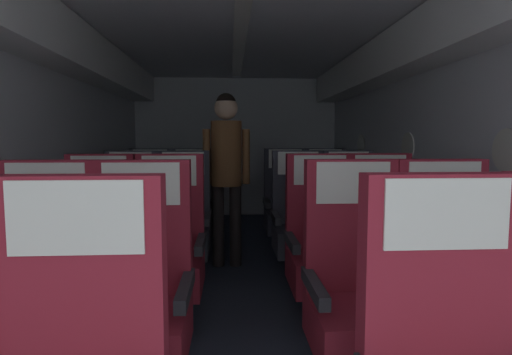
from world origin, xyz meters
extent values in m
cube|color=#2D3342|center=(0.00, 3.40, -0.01)|extent=(3.35, 7.21, 0.02)
cube|color=silver|center=(-1.57, 3.40, 1.07)|extent=(0.08, 6.81, 2.14)
cube|color=silver|center=(1.57, 3.40, 1.07)|extent=(0.08, 6.81, 2.14)
cube|color=silver|center=(0.00, 3.40, 2.14)|extent=(3.23, 6.81, 0.06)
cube|color=silver|center=(0.00, 6.83, 1.07)|extent=(3.23, 0.06, 2.14)
cube|color=white|center=(-1.38, 3.40, 1.92)|extent=(0.31, 6.54, 0.36)
cube|color=white|center=(1.38, 3.40, 1.92)|extent=(0.31, 6.54, 0.36)
cube|color=white|center=(0.00, 3.40, 2.10)|extent=(0.12, 6.13, 0.02)
cylinder|color=white|center=(1.53, 2.72, 1.11)|extent=(0.01, 0.26, 0.26)
cylinder|color=white|center=(1.53, 4.09, 1.11)|extent=(0.01, 0.26, 0.26)
cylinder|color=white|center=(1.53, 5.45, 1.11)|extent=(0.01, 0.26, 0.26)
cube|color=maroon|center=(-0.50, 1.54, 0.75)|extent=(0.44, 0.09, 0.65)
cube|color=silver|center=(-0.50, 1.49, 0.97)|extent=(0.36, 0.01, 0.20)
cube|color=maroon|center=(0.51, 1.53, 0.75)|extent=(0.44, 0.09, 0.65)
cube|color=silver|center=(0.51, 1.48, 0.97)|extent=(0.36, 0.01, 0.20)
cube|color=maroon|center=(-0.94, 2.18, 0.32)|extent=(0.44, 0.50, 0.21)
cube|color=maroon|center=(-0.94, 2.39, 0.75)|extent=(0.44, 0.09, 0.65)
cube|color=#28282D|center=(-0.73, 2.18, 0.52)|extent=(0.05, 0.42, 0.06)
cube|color=silver|center=(-0.94, 2.34, 0.97)|extent=(0.36, 0.01, 0.20)
cube|color=maroon|center=(-0.51, 2.17, 0.32)|extent=(0.44, 0.50, 0.21)
cube|color=maroon|center=(-0.51, 2.37, 0.75)|extent=(0.44, 0.09, 0.65)
cube|color=#28282D|center=(-0.29, 2.17, 0.52)|extent=(0.05, 0.42, 0.06)
cube|color=#28282D|center=(-0.72, 2.17, 0.52)|extent=(0.05, 0.42, 0.06)
cube|color=silver|center=(-0.51, 2.32, 0.97)|extent=(0.36, 0.01, 0.20)
cube|color=maroon|center=(0.94, 2.16, 0.32)|extent=(0.44, 0.50, 0.21)
cube|color=maroon|center=(0.94, 2.36, 0.75)|extent=(0.44, 0.09, 0.65)
cube|color=#28282D|center=(1.15, 2.16, 0.52)|extent=(0.05, 0.42, 0.06)
cube|color=#28282D|center=(0.73, 2.16, 0.52)|extent=(0.05, 0.42, 0.06)
cube|color=silver|center=(0.94, 2.31, 0.97)|extent=(0.36, 0.01, 0.20)
cube|color=maroon|center=(0.49, 2.16, 0.32)|extent=(0.44, 0.50, 0.21)
cube|color=maroon|center=(0.49, 2.37, 0.75)|extent=(0.44, 0.09, 0.65)
cube|color=#28282D|center=(0.71, 2.16, 0.52)|extent=(0.05, 0.42, 0.06)
cube|color=#28282D|center=(0.28, 2.16, 0.52)|extent=(0.05, 0.42, 0.06)
cube|color=silver|center=(0.49, 2.32, 0.97)|extent=(0.36, 0.01, 0.20)
cube|color=#38383D|center=(-0.95, 2.99, 0.11)|extent=(0.16, 0.18, 0.21)
cube|color=maroon|center=(-0.95, 2.99, 0.32)|extent=(0.44, 0.50, 0.21)
cube|color=maroon|center=(-0.95, 3.20, 0.75)|extent=(0.44, 0.09, 0.65)
cube|color=#28282D|center=(-0.74, 2.99, 0.52)|extent=(0.05, 0.42, 0.06)
cube|color=#28282D|center=(-1.17, 2.99, 0.52)|extent=(0.05, 0.42, 0.06)
cube|color=silver|center=(-0.95, 3.15, 0.97)|extent=(0.36, 0.01, 0.20)
cube|color=#38383D|center=(-0.50, 2.99, 0.11)|extent=(0.16, 0.18, 0.21)
cube|color=maroon|center=(-0.50, 2.99, 0.32)|extent=(0.44, 0.50, 0.21)
cube|color=maroon|center=(-0.50, 3.20, 0.75)|extent=(0.44, 0.09, 0.65)
cube|color=#28282D|center=(-0.28, 2.99, 0.52)|extent=(0.05, 0.42, 0.06)
cube|color=#28282D|center=(-0.71, 2.99, 0.52)|extent=(0.05, 0.42, 0.06)
cube|color=silver|center=(-0.50, 3.15, 0.97)|extent=(0.36, 0.01, 0.20)
cube|color=#38383D|center=(0.94, 3.01, 0.11)|extent=(0.16, 0.18, 0.21)
cube|color=maroon|center=(0.94, 3.01, 0.32)|extent=(0.44, 0.50, 0.21)
cube|color=maroon|center=(0.94, 3.22, 0.75)|extent=(0.44, 0.09, 0.65)
cube|color=#28282D|center=(1.15, 3.01, 0.52)|extent=(0.05, 0.42, 0.06)
cube|color=#28282D|center=(0.73, 3.01, 0.52)|extent=(0.05, 0.42, 0.06)
cube|color=silver|center=(0.94, 3.17, 0.97)|extent=(0.36, 0.01, 0.20)
cube|color=#38383D|center=(0.51, 2.99, 0.11)|extent=(0.16, 0.18, 0.21)
cube|color=maroon|center=(0.51, 2.99, 0.32)|extent=(0.44, 0.50, 0.21)
cube|color=maroon|center=(0.51, 3.20, 0.75)|extent=(0.44, 0.09, 0.65)
cube|color=#28282D|center=(0.73, 2.99, 0.52)|extent=(0.05, 0.42, 0.06)
cube|color=#28282D|center=(0.30, 2.99, 0.52)|extent=(0.05, 0.42, 0.06)
cube|color=silver|center=(0.51, 3.15, 0.97)|extent=(0.36, 0.01, 0.20)
cube|color=#38383D|center=(-0.95, 3.85, 0.11)|extent=(0.16, 0.18, 0.21)
cube|color=#33333D|center=(-0.95, 3.85, 0.32)|extent=(0.44, 0.50, 0.21)
cube|color=#33333D|center=(-0.95, 4.05, 0.75)|extent=(0.44, 0.09, 0.65)
cube|color=#28282D|center=(-0.74, 3.85, 0.52)|extent=(0.05, 0.42, 0.06)
cube|color=#28282D|center=(-1.16, 3.85, 0.52)|extent=(0.05, 0.42, 0.06)
cube|color=silver|center=(-0.95, 4.00, 0.97)|extent=(0.36, 0.01, 0.20)
cube|color=#38383D|center=(-0.50, 3.82, 0.11)|extent=(0.16, 0.18, 0.21)
cube|color=#33333D|center=(-0.50, 3.82, 0.32)|extent=(0.44, 0.50, 0.21)
cube|color=#33333D|center=(-0.50, 4.03, 0.75)|extent=(0.44, 0.09, 0.65)
cube|color=#28282D|center=(-0.29, 3.82, 0.52)|extent=(0.05, 0.42, 0.06)
cube|color=#28282D|center=(-0.71, 3.82, 0.52)|extent=(0.05, 0.42, 0.06)
cube|color=silver|center=(-0.50, 3.98, 0.97)|extent=(0.36, 0.01, 0.20)
cube|color=#38383D|center=(0.95, 3.82, 0.11)|extent=(0.16, 0.18, 0.21)
cube|color=#33333D|center=(0.95, 3.82, 0.32)|extent=(0.44, 0.50, 0.21)
cube|color=#33333D|center=(0.95, 4.03, 0.75)|extent=(0.44, 0.09, 0.65)
cube|color=#28282D|center=(1.16, 3.82, 0.52)|extent=(0.05, 0.42, 0.06)
cube|color=#28282D|center=(0.74, 3.82, 0.52)|extent=(0.05, 0.42, 0.06)
cube|color=silver|center=(0.95, 3.98, 0.97)|extent=(0.36, 0.01, 0.20)
cube|color=#38383D|center=(0.50, 3.82, 0.11)|extent=(0.16, 0.18, 0.21)
cube|color=#33333D|center=(0.50, 3.82, 0.32)|extent=(0.44, 0.50, 0.21)
cube|color=#33333D|center=(0.50, 4.03, 0.75)|extent=(0.44, 0.09, 0.65)
cube|color=#28282D|center=(0.71, 3.82, 0.52)|extent=(0.05, 0.42, 0.06)
cube|color=#28282D|center=(0.29, 3.82, 0.52)|extent=(0.05, 0.42, 0.06)
cube|color=silver|center=(0.50, 3.98, 0.97)|extent=(0.36, 0.01, 0.20)
cube|color=#38383D|center=(-0.94, 4.68, 0.11)|extent=(0.16, 0.18, 0.21)
cube|color=#33333D|center=(-0.94, 4.68, 0.32)|extent=(0.44, 0.50, 0.21)
cube|color=#33333D|center=(-0.94, 4.88, 0.75)|extent=(0.44, 0.09, 0.65)
cube|color=#28282D|center=(-0.73, 4.68, 0.52)|extent=(0.05, 0.42, 0.06)
cube|color=#28282D|center=(-1.16, 4.68, 0.52)|extent=(0.05, 0.42, 0.06)
cube|color=silver|center=(-0.94, 4.83, 0.97)|extent=(0.36, 0.01, 0.20)
cube|color=#38383D|center=(-0.50, 4.67, 0.11)|extent=(0.16, 0.18, 0.21)
cube|color=#33333D|center=(-0.50, 4.67, 0.32)|extent=(0.44, 0.50, 0.21)
cube|color=#33333D|center=(-0.50, 4.88, 0.75)|extent=(0.44, 0.09, 0.65)
cube|color=#28282D|center=(-0.28, 4.67, 0.52)|extent=(0.05, 0.42, 0.06)
cube|color=#28282D|center=(-0.71, 4.67, 0.52)|extent=(0.05, 0.42, 0.06)
cube|color=silver|center=(-0.50, 4.83, 0.97)|extent=(0.36, 0.01, 0.20)
cube|color=#38383D|center=(0.94, 4.67, 0.11)|extent=(0.16, 0.18, 0.21)
cube|color=#33333D|center=(0.94, 4.67, 0.32)|extent=(0.44, 0.50, 0.21)
cube|color=#33333D|center=(0.94, 4.88, 0.75)|extent=(0.44, 0.09, 0.65)
cube|color=#28282D|center=(1.15, 4.67, 0.52)|extent=(0.05, 0.42, 0.06)
cube|color=#28282D|center=(0.73, 4.67, 0.52)|extent=(0.05, 0.42, 0.06)
cube|color=silver|center=(0.94, 4.83, 0.97)|extent=(0.36, 0.01, 0.20)
cube|color=#38383D|center=(0.50, 4.66, 0.11)|extent=(0.16, 0.18, 0.21)
cube|color=#33333D|center=(0.50, 4.66, 0.32)|extent=(0.44, 0.50, 0.21)
cube|color=#33333D|center=(0.50, 4.86, 0.75)|extent=(0.44, 0.09, 0.65)
cube|color=#28282D|center=(0.71, 4.66, 0.52)|extent=(0.05, 0.42, 0.06)
cube|color=#28282D|center=(0.28, 4.66, 0.52)|extent=(0.05, 0.42, 0.06)
cube|color=silver|center=(0.50, 4.81, 0.97)|extent=(0.36, 0.01, 0.20)
cylinder|color=black|center=(-0.21, 4.18, 0.38)|extent=(0.11, 0.11, 0.75)
cylinder|color=black|center=(-0.05, 4.18, 0.38)|extent=(0.11, 0.11, 0.75)
cylinder|color=brown|center=(-0.13, 4.18, 1.05)|extent=(0.28, 0.28, 0.59)
cylinder|color=brown|center=(-0.31, 4.18, 1.02)|extent=(0.07, 0.07, 0.50)
cylinder|color=brown|center=(0.05, 4.18, 1.02)|extent=(0.07, 0.07, 0.50)
sphere|color=tan|center=(-0.13, 4.18, 1.46)|extent=(0.21, 0.21, 0.21)
sphere|color=black|center=(-0.13, 4.18, 1.50)|extent=(0.18, 0.18, 0.18)
camera|label=1|loc=(-0.09, 0.38, 1.17)|focal=29.08mm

